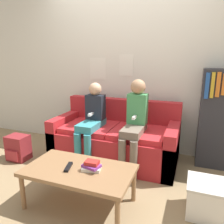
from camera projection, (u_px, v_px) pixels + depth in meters
ground_plane at (101, 176)px, 2.65m from camera, size 10.00×10.00×0.00m
wall_back at (127, 64)px, 3.26m from camera, size 8.00×0.07×2.60m
couch at (115, 140)px, 3.05m from camera, size 1.69×0.81×0.81m
coffee_table at (79, 172)px, 2.06m from camera, size 1.02×0.57×0.39m
person_left at (92, 119)px, 2.89m from camera, size 0.24×0.55×1.08m
person_right at (135, 120)px, 2.69m from camera, size 0.24×0.55×1.14m
tv_remote at (68, 167)px, 2.06m from camera, size 0.08×0.17×0.02m
book_stack at (92, 166)px, 2.02m from camera, size 0.19×0.16×0.09m
bookshelf at (215, 119)px, 2.80m from camera, size 0.40×0.33×1.27m
storage_box at (209, 199)px, 1.97m from camera, size 0.39×0.35×0.32m
backpack at (18, 148)px, 3.05m from camera, size 0.29×0.25×0.35m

